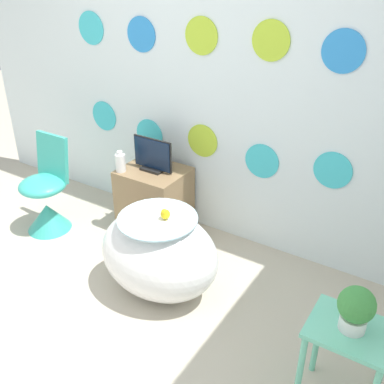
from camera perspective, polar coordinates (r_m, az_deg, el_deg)
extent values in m
plane|color=#BCB29E|center=(2.88, -17.72, -18.95)|extent=(12.00, 12.00, 0.00)
cube|color=white|center=(3.33, 1.21, 15.41)|extent=(4.60, 0.04, 2.60)
cylinder|color=#3DC6D6|center=(4.03, -11.09, 9.44)|extent=(0.26, 0.01, 0.26)
cylinder|color=#3DC6D6|center=(3.75, -5.43, 7.27)|extent=(0.26, 0.01, 0.26)
cylinder|color=#B2D633|center=(3.46, 1.33, 6.51)|extent=(0.26, 0.01, 0.26)
cylinder|color=#3DC6D6|center=(3.27, 8.85, 3.88)|extent=(0.26, 0.01, 0.26)
cylinder|color=#3DC6D6|center=(3.11, 17.43, 2.63)|extent=(0.26, 0.01, 0.26)
cylinder|color=#3DC6D6|center=(3.89, -12.71, 19.64)|extent=(0.26, 0.01, 0.26)
cylinder|color=#2D8CE0|center=(3.56, -6.47, 19.26)|extent=(0.26, 0.01, 0.26)
cylinder|color=#B2D633|center=(3.26, 1.18, 19.21)|extent=(0.26, 0.01, 0.26)
cylinder|color=#B2D633|center=(3.03, 9.97, 18.41)|extent=(0.26, 0.01, 0.26)
cylinder|color=#2D8CE0|center=(2.89, 18.65, 16.57)|extent=(0.26, 0.01, 0.26)
ellipsoid|color=white|center=(2.98, -4.20, -7.85)|extent=(0.83, 0.62, 0.59)
cylinder|color=#B2DBEA|center=(2.83, -4.39, -3.38)|extent=(0.51, 0.51, 0.01)
sphere|color=yellow|center=(2.77, -3.41, -2.84)|extent=(0.06, 0.06, 0.06)
sphere|color=yellow|center=(2.75, -3.55, -2.53)|extent=(0.04, 0.04, 0.04)
cone|color=orange|center=(2.74, -3.76, -2.68)|extent=(0.02, 0.02, 0.02)
cone|color=#38B2A3|center=(3.89, -17.79, -3.00)|extent=(0.35, 0.35, 0.22)
ellipsoid|color=#38B2A3|center=(3.75, -18.45, 0.81)|extent=(0.37, 0.37, 0.13)
cube|color=#38B2A3|center=(3.75, -17.30, 4.22)|extent=(0.32, 0.09, 0.38)
cube|color=#8E704C|center=(3.66, -4.78, -0.92)|extent=(0.51, 0.43, 0.53)
cube|color=white|center=(3.47, -6.89, -0.99)|extent=(0.43, 0.01, 0.15)
cube|color=black|center=(3.53, -4.96, 2.95)|extent=(0.18, 0.12, 0.02)
cube|color=black|center=(3.48, -5.00, 4.86)|extent=(0.35, 0.01, 0.25)
cube|color=#0F1E38|center=(3.47, -5.09, 4.80)|extent=(0.33, 0.01, 0.23)
cylinder|color=white|center=(3.51, -9.08, 3.66)|extent=(0.08, 0.08, 0.14)
cylinder|color=white|center=(3.48, -9.18, 4.91)|extent=(0.04, 0.04, 0.03)
cube|color=#72D8B7|center=(2.30, 19.51, -16.22)|extent=(0.38, 0.32, 0.02)
cylinder|color=#72D8B7|center=(2.41, 13.51, -21.41)|extent=(0.03, 0.03, 0.49)
cylinder|color=#72D8B7|center=(2.59, 15.66, -17.32)|extent=(0.03, 0.03, 0.49)
cylinder|color=#72D8B7|center=(2.57, 23.11, -19.51)|extent=(0.03, 0.03, 0.49)
cylinder|color=white|center=(2.26, 19.72, -15.34)|extent=(0.12, 0.12, 0.07)
sphere|color=#3D8E42|center=(2.19, 20.20, -13.27)|extent=(0.17, 0.17, 0.17)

